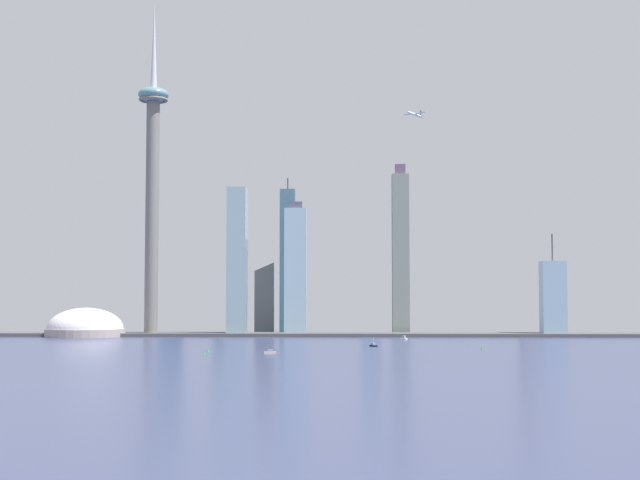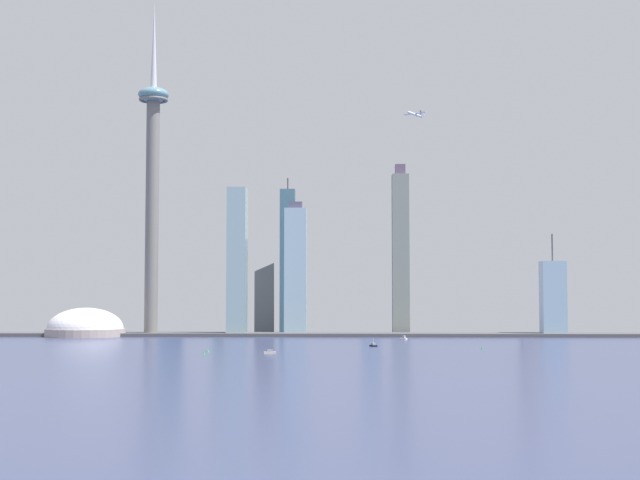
# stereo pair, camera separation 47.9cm
# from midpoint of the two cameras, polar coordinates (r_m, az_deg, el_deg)

# --- Properties ---
(ground_plane) EXTENTS (6000.00, 6000.00, 0.00)m
(ground_plane) POSITION_cam_midpoint_polar(r_m,az_deg,el_deg) (529.30, -1.57, -8.18)
(ground_plane) COLOR #363F63
(waterfront_pier) EXTENTS (688.87, 41.72, 3.58)m
(waterfront_pier) POSITION_cam_midpoint_polar(r_m,az_deg,el_deg) (931.97, -0.22, -6.07)
(waterfront_pier) COLOR #4E4D50
(waterfront_pier) RESTS_ON ground
(observation_tower) EXTENTS (32.50, 32.50, 357.82)m
(observation_tower) POSITION_cam_midpoint_polar(r_m,az_deg,el_deg) (962.69, -10.68, 4.31)
(observation_tower) COLOR slate
(observation_tower) RESTS_ON ground
(stadium_dome) EXTENTS (81.88, 81.88, 43.35)m
(stadium_dome) POSITION_cam_midpoint_polar(r_m,az_deg,el_deg) (959.73, -14.80, -5.55)
(stadium_dome) COLOR #AA9993
(stadium_dome) RESTS_ON ground
(skyscraper_0) EXTENTS (19.67, 26.48, 156.16)m
(skyscraper_0) POSITION_cam_midpoint_polar(r_m,az_deg,el_deg) (942.81, -5.34, -1.39)
(skyscraper_0) COLOR #92B2B9
(skyscraper_0) RESTS_ON ground
(skyscraper_1) EXTENTS (23.63, 14.88, 142.90)m
(skyscraper_1) POSITION_cam_midpoint_polar(r_m,az_deg,el_deg) (952.72, -1.59, -1.96)
(skyscraper_1) COLOR #9DBECF
(skyscraper_1) RESTS_ON ground
(skyscraper_2) EXTENTS (18.12, 18.12, 185.09)m
(skyscraper_2) POSITION_cam_midpoint_polar(r_m,az_deg,el_deg) (969.03, 5.17, -0.80)
(skyscraper_2) COLOR gray
(skyscraper_2) RESTS_ON ground
(skyscraper_3) EXTENTS (16.63, 17.95, 173.15)m
(skyscraper_3) POSITION_cam_midpoint_polar(r_m,az_deg,el_deg) (986.60, -2.10, -1.38)
(skyscraper_3) COLOR #466D81
(skyscraper_3) RESTS_ON ground
(skyscraper_4) EXTENTS (24.65, 20.35, 106.60)m
(skyscraper_4) POSITION_cam_midpoint_polar(r_m,az_deg,el_deg) (955.84, 14.68, -3.66)
(skyscraper_4) COLOR #98B9CF
(skyscraper_4) RESTS_ON ground
(skyscraper_5) EXTENTS (21.96, 17.61, 106.33)m
(skyscraper_5) POSITION_cam_midpoint_polar(r_m,az_deg,el_deg) (1010.71, -3.56, -3.15)
(skyscraper_5) COLOR gray
(skyscraper_5) RESTS_ON ground
(skyscraper_6) EXTENTS (18.58, 23.63, 175.39)m
(skyscraper_6) POSITION_cam_midpoint_polar(r_m,az_deg,el_deg) (1050.91, -1.88, -1.24)
(skyscraper_6) COLOR slate
(skyscraper_6) RESTS_ON ground
(skyscraper_7) EXTENTS (27.42, 19.13, 145.28)m
(skyscraper_7) POSITION_cam_midpoint_polar(r_m,az_deg,el_deg) (1052.34, -9.48, -2.04)
(skyscraper_7) COLOR slate
(skyscraper_7) RESTS_ON ground
(skyscraper_8) EXTENTS (15.85, 27.12, 169.68)m
(skyscraper_8) POSITION_cam_midpoint_polar(r_m,az_deg,el_deg) (1059.10, 13.13, -1.18)
(skyscraper_8) COLOR gray
(skyscraper_8) RESTS_ON ground
(skyscraper_9) EXTENTS (21.94, 19.54, 146.09)m
(skyscraper_9) POSITION_cam_midpoint_polar(r_m,az_deg,el_deg) (1029.38, 3.25, -2.25)
(skyscraper_9) COLOR #89A2B9
(skyscraper_9) RESTS_ON ground
(skyscraper_10) EXTENTS (13.48, 12.41, 129.91)m
(skyscraper_10) POSITION_cam_midpoint_polar(r_m,az_deg,el_deg) (1018.20, -6.51, -2.28)
(skyscraper_10) COLOR #8DB0A9
(skyscraper_10) RESTS_ON ground
(boat_0) EXTENTS (6.81, 7.87, 4.15)m
(boat_0) POSITION_cam_midpoint_polar(r_m,az_deg,el_deg) (864.86, 5.37, -6.27)
(boat_0) COLOR white
(boat_0) RESTS_ON ground
(boat_1) EXTENTS (8.85, 2.87, 3.24)m
(boat_1) POSITION_cam_midpoint_polar(r_m,az_deg,el_deg) (655.81, -3.23, -7.18)
(boat_1) COLOR beige
(boat_1) RESTS_ON ground
(boat_2) EXTENTS (6.61, 10.34, 7.59)m
(boat_2) POSITION_cam_midpoint_polar(r_m,az_deg,el_deg) (748.78, 3.42, -6.74)
(boat_2) COLOR black
(boat_2) RESTS_ON ground
(channel_buoy_0) EXTENTS (1.95, 1.95, 2.04)m
(channel_buoy_0) POSITION_cam_midpoint_polar(r_m,az_deg,el_deg) (680.72, -7.19, -7.04)
(channel_buoy_0) COLOR green
(channel_buoy_0) RESTS_ON ground
(channel_buoy_1) EXTENTS (1.43, 1.43, 1.93)m
(channel_buoy_1) POSITION_cam_midpoint_polar(r_m,az_deg,el_deg) (720.66, 10.30, -6.82)
(channel_buoy_1) COLOR green
(channel_buoy_1) RESTS_ON ground
(channel_buoy_2) EXTENTS (1.70, 1.70, 1.80)m
(channel_buoy_2) POSITION_cam_midpoint_polar(r_m,az_deg,el_deg) (647.54, -7.44, -7.23)
(channel_buoy_2) COLOR green
(channel_buoy_2) RESTS_ON ground
(airplane) EXTENTS (23.65, 25.94, 7.52)m
(airplane) POSITION_cam_midpoint_polar(r_m,az_deg,el_deg) (945.73, 6.09, 8.01)
(airplane) COLOR silver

